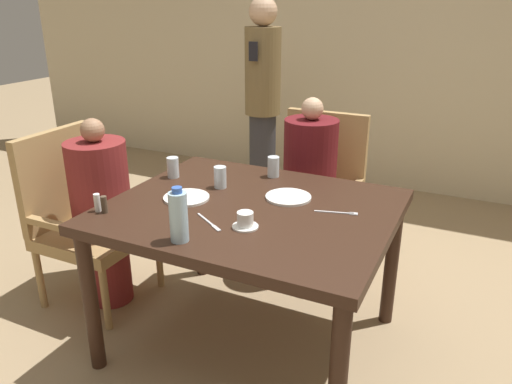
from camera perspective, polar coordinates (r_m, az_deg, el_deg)
The scene contains 19 objects.
ground_plane at distance 2.69m, azimuth -0.52°, elevation -16.64°, with size 16.00×16.00×0.00m, color #9E8460.
wall_back at distance 4.60m, azimuth 14.52°, elevation 17.60°, with size 8.00×0.06×2.80m.
dining_table at distance 2.34m, azimuth -0.57°, elevation -3.59°, with size 1.29×1.08×0.76m.
chair_left_side at distance 2.99m, azimuth -19.23°, elevation -2.42°, with size 0.54×0.54×0.98m.
diner_in_left_chair at distance 2.87m, azimuth -17.13°, elevation -2.22°, with size 0.32×0.32×1.08m.
chair_far_side at distance 3.22m, azimuth 6.97°, elevation 0.39°, with size 0.54×0.54×0.98m.
diner_in_far_chair at distance 3.06m, azimuth 6.09°, elevation 0.59°, with size 0.32×0.32×1.12m.
standing_host at distance 4.03m, azimuth 0.77°, elevation 10.51°, with size 0.28×0.32×1.66m.
plate_main_left at distance 2.39m, azimuth 3.72°, elevation -0.58°, with size 0.22×0.22×0.01m.
plate_main_right at distance 2.40m, azimuth -7.95°, elevation -0.64°, with size 0.22×0.22×0.01m.
teacup_with_saucer at distance 2.08m, azimuth -1.24°, elevation -3.32°, with size 0.11×0.11×0.07m.
water_bottle at distance 1.96m, azimuth -8.84°, elevation -2.75°, with size 0.07×0.07×0.23m.
glass_tall_near at distance 2.66m, azimuth 2.00°, elevation 2.90°, with size 0.06×0.06×0.11m.
glass_tall_mid at distance 2.51m, azimuth -4.12°, elevation 1.70°, with size 0.06×0.06×0.11m.
glass_tall_far at distance 2.69m, azimuth -9.47°, elevation 2.79°, with size 0.06×0.06×0.11m.
salt_shaker at distance 2.34m, azimuth -17.69°, elevation -1.17°, with size 0.03×0.03×0.08m.
pepper_shaker at distance 2.31m, azimuth -16.97°, elevation -1.38°, with size 0.03×0.03×0.08m.
fork_beside_plate at distance 2.25m, azimuth 9.66°, elevation -2.36°, with size 0.19×0.07×0.00m.
knife_beside_plate at distance 2.13m, azimuth -5.32°, elevation -3.53°, with size 0.18×0.12×0.00m.
Camera 1 is at (0.93, -1.90, 1.66)m, focal length 35.00 mm.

